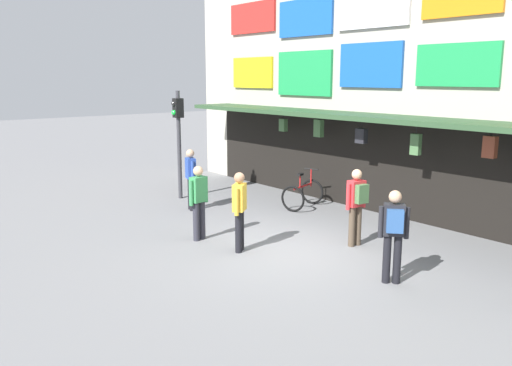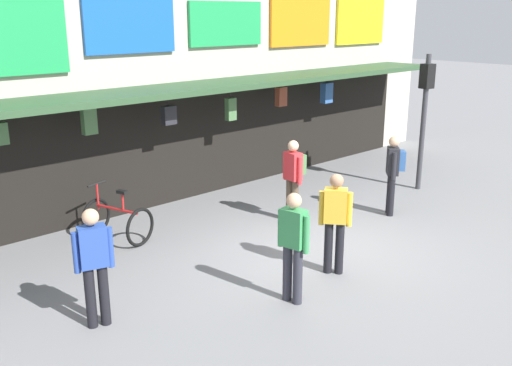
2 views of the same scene
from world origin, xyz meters
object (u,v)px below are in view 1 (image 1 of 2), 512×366
object	(u,v)px
bicycle_parked	(303,194)
pedestrian_in_red	(357,202)
traffic_light_near	(178,127)
pedestrian_in_blue	(191,176)
pedestrian_in_white	(239,207)
pedestrian_in_yellow	(394,230)
pedestrian_in_green	(199,199)

from	to	relation	value
bicycle_parked	pedestrian_in_red	bearing A→B (deg)	-25.24
traffic_light_near	pedestrian_in_blue	xyz separation A→B (m)	(1.44, -0.51, -1.19)
bicycle_parked	pedestrian_in_white	size ratio (longest dim) A/B	0.78
bicycle_parked	pedestrian_in_white	bearing A→B (deg)	-62.86
pedestrian_in_yellow	pedestrian_in_green	bearing A→B (deg)	-164.00
pedestrian_in_white	pedestrian_in_green	distance (m)	1.22
traffic_light_near	pedestrian_in_yellow	distance (m)	8.26
traffic_light_near	pedestrian_in_blue	distance (m)	1.94
pedestrian_in_green	bicycle_parked	bearing A→B (deg)	99.83
traffic_light_near	bicycle_parked	size ratio (longest dim) A/B	2.43
pedestrian_in_white	pedestrian_in_red	xyz separation A→B (m)	(1.30, 2.15, 0.04)
traffic_light_near	pedestrian_in_blue	world-z (taller)	traffic_light_near
pedestrian_in_red	pedestrian_in_yellow	xyz separation A→B (m)	(1.79, -1.14, 0.00)
pedestrian_in_red	pedestrian_in_yellow	bearing A→B (deg)	-32.52
pedestrian_in_blue	pedestrian_in_yellow	world-z (taller)	same
bicycle_parked	pedestrian_in_yellow	distance (m)	5.65
pedestrian_in_blue	pedestrian_in_yellow	size ratio (longest dim) A/B	1.00
traffic_light_near	pedestrian_in_green	xyz separation A→B (m)	(3.86, -1.83, -1.19)
bicycle_parked	pedestrian_in_green	world-z (taller)	pedestrian_in_green
bicycle_parked	pedestrian_in_green	bearing A→B (deg)	-80.17
traffic_light_near	pedestrian_in_yellow	xyz separation A→B (m)	(8.15, -0.60, -1.16)
bicycle_parked	pedestrian_in_blue	bearing A→B (deg)	-124.46
pedestrian_in_red	pedestrian_in_yellow	world-z (taller)	same
traffic_light_near	pedestrian_in_red	size ratio (longest dim) A/B	1.90
bicycle_parked	pedestrian_in_yellow	xyz separation A→B (m)	(4.96, -2.64, 0.59)
pedestrian_in_white	bicycle_parked	bearing A→B (deg)	117.14
pedestrian_in_green	pedestrian_in_yellow	distance (m)	4.47
pedestrian_in_white	pedestrian_in_yellow	distance (m)	3.25
pedestrian_in_red	pedestrian_in_blue	bearing A→B (deg)	-167.88
pedestrian_in_red	pedestrian_in_yellow	size ratio (longest dim) A/B	1.00
pedestrian_in_white	pedestrian_in_blue	distance (m)	3.78
traffic_light_near	bicycle_parked	bearing A→B (deg)	32.55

